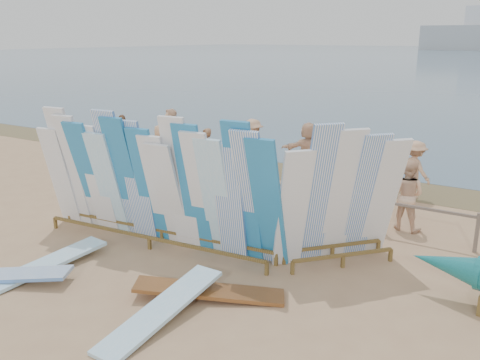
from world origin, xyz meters
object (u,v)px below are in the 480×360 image
Objects in this scene: side_surfboard_rack at (341,201)px; beach_chair_left at (302,195)px; flat_board_a at (45,271)px; beachgoer_3 at (253,147)px; flat_board_b at (162,320)px; beachgoer_0 at (161,149)px; beachgoer_extra_1 at (124,135)px; flat_board_e at (2,282)px; beachgoer_8 at (407,195)px; vendor_table at (306,233)px; main_surfboard_rack at (154,187)px; beachgoer_1 at (207,153)px; stroller at (353,199)px; flat_board_c at (209,297)px; beachgoer_7 at (355,169)px; beachgoer_2 at (197,159)px; beachgoer_9 at (415,170)px; beachgoer_5 at (308,150)px; beachgoer_6 at (322,167)px; beachgoer_11 at (172,131)px; beachgoer_4 at (230,149)px; beach_chair_right at (261,191)px.

beach_chair_left is at bearing 77.92° from side_surfboard_rack.
flat_board_a is 1.43× the size of beachgoer_3.
beachgoer_0 is at bearing 131.46° from flat_board_b.
side_surfboard_rack is at bearing 71.57° from beachgoer_extra_1.
beachgoer_8 is at bearing 111.58° from flat_board_e.
main_surfboard_rack is at bearing -138.71° from vendor_table.
stroller is at bearing 26.88° from beachgoer_1.
beachgoer_8 is at bearing -4.80° from stroller.
beachgoer_extra_1 is (-9.93, 4.67, 0.46)m from vendor_table.
beachgoer_7 is at bearing -30.61° from flat_board_c.
vendor_table reaches higher than flat_board_e.
beachgoer_0 is at bearing 166.36° from vendor_table.
beachgoer_0 reaches higher than beachgoer_2.
flat_board_e is at bearing -44.56° from beachgoer_1.
beachgoer_3 is (-5.33, -0.14, 0.10)m from beachgoer_9.
beachgoer_8 is 1.06× the size of beachgoer_2.
beachgoer_5 is at bearing 126.02° from vendor_table.
beachgoer_7 reaches higher than beachgoer_8.
beachgoer_5 is at bearing 108.22° from beach_chair_left.
vendor_table is at bearing 80.72° from flat_board_b.
flat_board_e is 9.34m from beachgoer_7.
main_surfboard_rack reaches higher than beachgoer_2.
flat_board_a is at bearing 178.03° from flat_board_b.
beachgoer_3 is 1.00× the size of beachgoer_7.
beachgoer_0 is (-5.77, -0.22, -0.10)m from beachgoer_6.
flat_board_e is at bearing 45.45° from beachgoer_5.
beachgoer_2 is at bearing 19.27° from beachgoer_11.
beachgoer_4 is at bearing 92.66° from beachgoer_extra_1.
flat_board_c is at bearing -95.30° from stroller.
beachgoer_7 is (0.31, 6.76, 0.94)m from flat_board_c.
beachgoer_0 is at bearing 107.20° from side_surfboard_rack.
beach_chair_right reaches higher than flat_board_b.
beachgoer_4 is at bearing 92.83° from side_surfboard_rack.
beachgoer_3 reaches higher than beachgoer_0.
beach_chair_right is (-1.99, 5.45, 0.26)m from flat_board_c.
flat_board_a is 7.59m from stroller.
flat_board_b is 9.60m from beachgoer_5.
flat_board_e is 1.44× the size of beachgoer_6.
beachgoer_7 is at bearing 91.35° from beachgoer_extra_1.
beachgoer_5 is at bearing 101.40° from flat_board_b.
beachgoer_extra_1 is at bearing -165.46° from beachgoer_3.
beachgoer_9 is at bearing 79.60° from flat_board_b.
flat_board_b is (2.15, -2.37, -1.37)m from main_surfboard_rack.
flat_board_a is 1.47× the size of beachgoer_4.
beachgoer_6 is at bearing 58.83° from beachgoer_2.
beachgoer_5 is 7.57m from beachgoer_extra_1.
beachgoer_4 is at bearing 127.21° from beachgoer_2.
beach_chair_right is 0.53× the size of beachgoer_9.
beachgoer_11 is (-4.46, 1.18, -0.05)m from beachgoer_3.
beachgoer_11 is at bearing 143.69° from beachgoer_extra_1.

